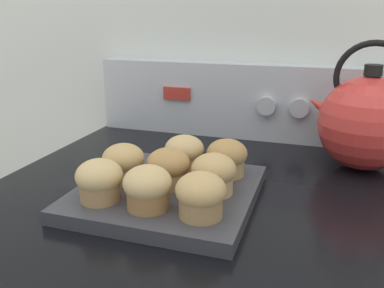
{
  "coord_description": "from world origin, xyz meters",
  "views": [
    {
      "loc": [
        0.17,
        -0.27,
        1.19
      ],
      "look_at": [
        -0.01,
        0.29,
        0.99
      ],
      "focal_mm": 38.0,
      "sensor_mm": 36.0,
      "label": 1
    }
  ],
  "objects_px": {
    "muffin_r0_c2": "(201,195)",
    "muffin_r2_c2": "(227,158)",
    "muffin_r2_c1": "(184,153)",
    "tea_kettle": "(366,121)",
    "muffin_pan": "(168,192)",
    "muffin_r0_c0": "(99,180)",
    "muffin_r1_c0": "(124,163)",
    "muffin_r1_c1": "(168,168)",
    "muffin_r1_c2": "(214,174)",
    "muffin_r0_c1": "(148,187)"
  },
  "relations": [
    {
      "from": "muffin_r0_c2",
      "to": "muffin_r2_c2",
      "type": "bearing_deg",
      "value": 90.56
    },
    {
      "from": "muffin_r0_c2",
      "to": "muffin_r2_c1",
      "type": "xyz_separation_m",
      "value": [
        -0.08,
        0.16,
        0.0
      ]
    },
    {
      "from": "muffin_r0_c2",
      "to": "tea_kettle",
      "type": "distance_m",
      "value": 0.4
    },
    {
      "from": "muffin_pan",
      "to": "muffin_r2_c2",
      "type": "distance_m",
      "value": 0.12
    },
    {
      "from": "muffin_r0_c0",
      "to": "muffin_pan",
      "type": "bearing_deg",
      "value": 45.22
    },
    {
      "from": "muffin_r0_c0",
      "to": "muffin_r1_c0",
      "type": "distance_m",
      "value": 0.08
    },
    {
      "from": "muffin_r1_c1",
      "to": "muffin_r1_c2",
      "type": "xyz_separation_m",
      "value": [
        0.08,
        -0.0,
        0.0
      ]
    },
    {
      "from": "muffin_r0_c0",
      "to": "muffin_r1_c2",
      "type": "relative_size",
      "value": 1.0
    },
    {
      "from": "muffin_r0_c2",
      "to": "tea_kettle",
      "type": "xyz_separation_m",
      "value": [
        0.22,
        0.33,
        0.04
      ]
    },
    {
      "from": "tea_kettle",
      "to": "muffin_pan",
      "type": "bearing_deg",
      "value": -140.94
    },
    {
      "from": "muffin_r0_c1",
      "to": "muffin_r2_c2",
      "type": "distance_m",
      "value": 0.17
    },
    {
      "from": "muffin_pan",
      "to": "muffin_r0_c2",
      "type": "distance_m",
      "value": 0.12
    },
    {
      "from": "muffin_r2_c2",
      "to": "muffin_r1_c2",
      "type": "bearing_deg",
      "value": -91.5
    },
    {
      "from": "muffin_r1_c0",
      "to": "muffin_r2_c1",
      "type": "height_order",
      "value": "same"
    },
    {
      "from": "muffin_r0_c0",
      "to": "muffin_r0_c1",
      "type": "distance_m",
      "value": 0.08
    },
    {
      "from": "muffin_r1_c1",
      "to": "muffin_r0_c1",
      "type": "bearing_deg",
      "value": -89.98
    },
    {
      "from": "muffin_r0_c2",
      "to": "muffin_r2_c1",
      "type": "relative_size",
      "value": 1.0
    },
    {
      "from": "muffin_r2_c1",
      "to": "muffin_r2_c2",
      "type": "bearing_deg",
      "value": 0.2
    },
    {
      "from": "muffin_r0_c0",
      "to": "tea_kettle",
      "type": "distance_m",
      "value": 0.5
    },
    {
      "from": "muffin_r1_c0",
      "to": "muffin_r1_c1",
      "type": "height_order",
      "value": "same"
    },
    {
      "from": "tea_kettle",
      "to": "muffin_r0_c2",
      "type": "bearing_deg",
      "value": -124.53
    },
    {
      "from": "muffin_r1_c1",
      "to": "tea_kettle",
      "type": "height_order",
      "value": "tea_kettle"
    },
    {
      "from": "muffin_r0_c0",
      "to": "muffin_r2_c2",
      "type": "xyz_separation_m",
      "value": [
        0.15,
        0.15,
        0.0
      ]
    },
    {
      "from": "muffin_r0_c2",
      "to": "muffin_r1_c2",
      "type": "distance_m",
      "value": 0.08
    },
    {
      "from": "muffin_r1_c1",
      "to": "tea_kettle",
      "type": "bearing_deg",
      "value": 38.99
    },
    {
      "from": "muffin_r1_c0",
      "to": "tea_kettle",
      "type": "bearing_deg",
      "value": 32.94
    },
    {
      "from": "muffin_r0_c1",
      "to": "muffin_r1_c0",
      "type": "relative_size",
      "value": 1.0
    },
    {
      "from": "muffin_r0_c1",
      "to": "muffin_r1_c1",
      "type": "bearing_deg",
      "value": 90.02
    },
    {
      "from": "muffin_r1_c2",
      "to": "tea_kettle",
      "type": "bearing_deg",
      "value": 47.35
    },
    {
      "from": "muffin_r2_c1",
      "to": "muffin_r1_c0",
      "type": "bearing_deg",
      "value": -135.77
    },
    {
      "from": "muffin_r2_c1",
      "to": "muffin_r2_c2",
      "type": "distance_m",
      "value": 0.08
    },
    {
      "from": "muffin_r0_c0",
      "to": "muffin_r1_c2",
      "type": "height_order",
      "value": "same"
    },
    {
      "from": "muffin_pan",
      "to": "muffin_r1_c0",
      "type": "distance_m",
      "value": 0.09
    },
    {
      "from": "muffin_r0_c0",
      "to": "muffin_r1_c0",
      "type": "height_order",
      "value": "same"
    },
    {
      "from": "muffin_r1_c1",
      "to": "muffin_r1_c2",
      "type": "relative_size",
      "value": 1.0
    },
    {
      "from": "muffin_r1_c1",
      "to": "muffin_r0_c2",
      "type": "bearing_deg",
      "value": -45.89
    },
    {
      "from": "muffin_pan",
      "to": "tea_kettle",
      "type": "relative_size",
      "value": 1.14
    },
    {
      "from": "muffin_r1_c0",
      "to": "muffin_r2_c2",
      "type": "bearing_deg",
      "value": 26.39
    },
    {
      "from": "muffin_r1_c1",
      "to": "muffin_r2_c1",
      "type": "distance_m",
      "value": 0.08
    },
    {
      "from": "muffin_r0_c0",
      "to": "muffin_r1_c1",
      "type": "xyz_separation_m",
      "value": [
        0.08,
        0.08,
        0.0
      ]
    },
    {
      "from": "muffin_r0_c0",
      "to": "muffin_r1_c2",
      "type": "xyz_separation_m",
      "value": [
        0.15,
        0.08,
        0.0
      ]
    },
    {
      "from": "muffin_r1_c1",
      "to": "muffin_r2_c1",
      "type": "relative_size",
      "value": 1.0
    },
    {
      "from": "muffin_r1_c0",
      "to": "muffin_r1_c1",
      "type": "relative_size",
      "value": 1.0
    },
    {
      "from": "muffin_r1_c1",
      "to": "muffin_r2_c2",
      "type": "relative_size",
      "value": 1.0
    },
    {
      "from": "muffin_r1_c0",
      "to": "muffin_r0_c2",
      "type": "bearing_deg",
      "value": -26.83
    },
    {
      "from": "muffin_r1_c2",
      "to": "muffin_r2_c1",
      "type": "bearing_deg",
      "value": 133.85
    },
    {
      "from": "muffin_r0_c1",
      "to": "muffin_r0_c2",
      "type": "xyz_separation_m",
      "value": [
        0.08,
        -0.0,
        0.0
      ]
    },
    {
      "from": "muffin_pan",
      "to": "muffin_r1_c1",
      "type": "bearing_deg",
      "value": 54.33
    },
    {
      "from": "muffin_r2_c2",
      "to": "muffin_r2_c1",
      "type": "bearing_deg",
      "value": -179.8
    },
    {
      "from": "muffin_r1_c1",
      "to": "muffin_r2_c2",
      "type": "xyz_separation_m",
      "value": [
        0.08,
        0.08,
        0.0
      ]
    }
  ]
}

